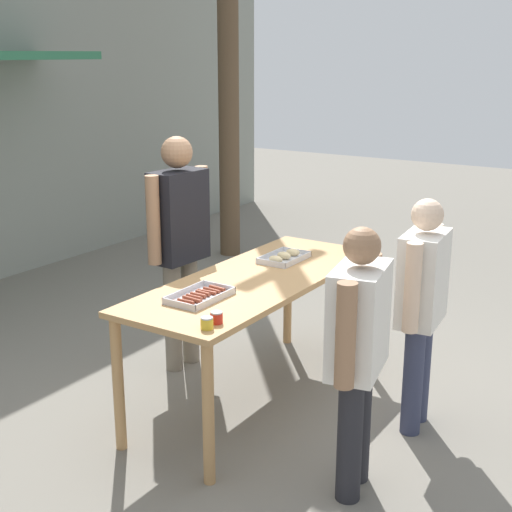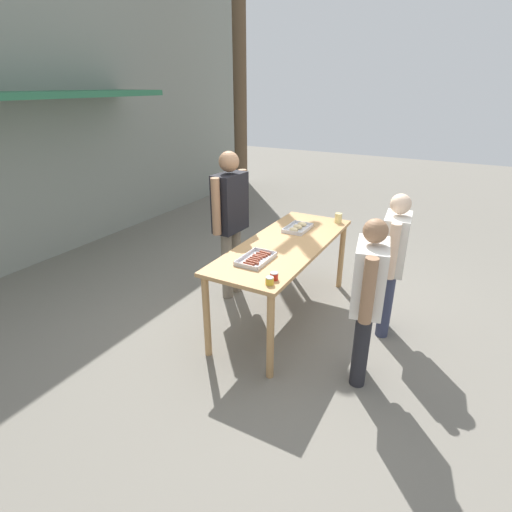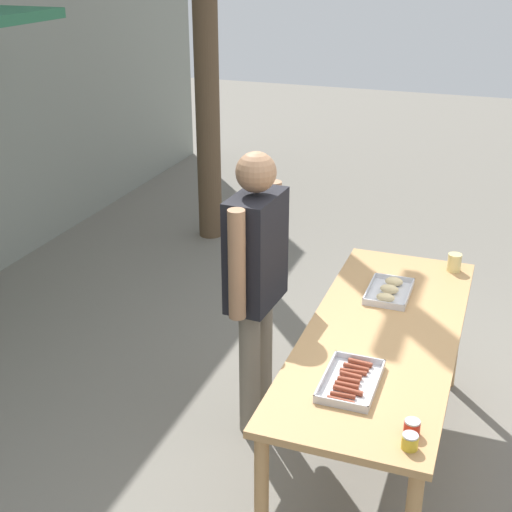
# 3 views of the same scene
# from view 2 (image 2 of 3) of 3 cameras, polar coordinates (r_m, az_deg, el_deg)

# --- Properties ---
(ground_plane) EXTENTS (24.00, 24.00, 0.00)m
(ground_plane) POSITION_cam_2_polar(r_m,az_deg,el_deg) (4.80, 3.87, -8.46)
(ground_plane) COLOR slate
(building_facade_back) EXTENTS (12.00, 1.11, 4.50)m
(building_facade_back) POSITION_cam_2_polar(r_m,az_deg,el_deg) (6.78, -29.50, 18.27)
(building_facade_back) COLOR gray
(building_facade_back) RESTS_ON ground
(serving_table) EXTENTS (2.19, 0.83, 0.93)m
(serving_table) POSITION_cam_2_polar(r_m,az_deg,el_deg) (4.43, 4.15, 0.58)
(serving_table) COLOR tan
(serving_table) RESTS_ON ground
(food_tray_sausages) EXTENTS (0.43, 0.26, 0.04)m
(food_tray_sausages) POSITION_cam_2_polar(r_m,az_deg,el_deg) (3.93, -0.00, -0.47)
(food_tray_sausages) COLOR silver
(food_tray_sausages) RESTS_ON serving_table
(food_tray_buns) EXTENTS (0.39, 0.25, 0.06)m
(food_tray_buns) POSITION_cam_2_polar(r_m,az_deg,el_deg) (4.79, 6.01, 4.03)
(food_tray_buns) COLOR silver
(food_tray_buns) RESTS_ON serving_table
(condiment_jar_mustard) EXTENTS (0.07, 0.07, 0.07)m
(condiment_jar_mustard) POSITION_cam_2_polar(r_m,az_deg,el_deg) (3.46, 1.96, -3.55)
(condiment_jar_mustard) COLOR gold
(condiment_jar_mustard) RESTS_ON serving_table
(condiment_jar_ketchup) EXTENTS (0.07, 0.07, 0.07)m
(condiment_jar_ketchup) POSITION_cam_2_polar(r_m,az_deg,el_deg) (3.54, 2.60, -2.88)
(condiment_jar_ketchup) COLOR #B22319
(condiment_jar_ketchup) RESTS_ON serving_table
(beer_cup) EXTENTS (0.09, 0.09, 0.12)m
(beer_cup) POSITION_cam_2_polar(r_m,az_deg,el_deg) (5.11, 11.68, 5.34)
(beer_cup) COLOR #DBC67A
(beer_cup) RESTS_ON serving_table
(person_server_behind_table) EXTENTS (0.65, 0.27, 1.83)m
(person_server_behind_table) POSITION_cam_2_polar(r_m,az_deg,el_deg) (4.84, -3.69, 6.07)
(person_server_behind_table) COLOR #756B5B
(person_server_behind_table) RESTS_ON ground
(person_customer_holding_hotdog) EXTENTS (0.67, 0.35, 1.55)m
(person_customer_holding_hotdog) POSITION_cam_2_polar(r_m,az_deg,el_deg) (3.55, 15.70, -4.81)
(person_customer_holding_hotdog) COLOR #232328
(person_customer_holding_hotdog) RESTS_ON ground
(person_customer_with_cup) EXTENTS (0.63, 0.29, 1.56)m
(person_customer_with_cup) POSITION_cam_2_polar(r_m,az_deg,el_deg) (4.33, 19.01, 0.15)
(person_customer_with_cup) COLOR #333851
(person_customer_with_cup) RESTS_ON ground
(utility_pole) EXTENTS (1.10, 0.25, 5.81)m
(utility_pole) POSITION_cam_2_polar(r_m,az_deg,el_deg) (7.95, -2.38, 26.57)
(utility_pole) COLOR brown
(utility_pole) RESTS_ON ground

